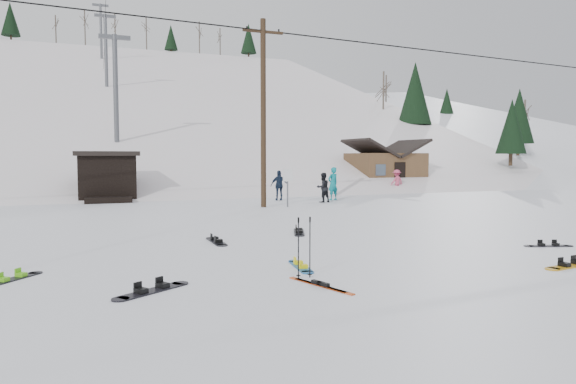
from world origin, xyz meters
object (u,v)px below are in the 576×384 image
object	(u,v)px
hero_skis	(320,285)
hero_snowboard	(301,266)
cabin	(385,169)
utility_pole	(263,110)

from	to	relation	value
hero_skis	hero_snowboard	bearing A→B (deg)	61.25
cabin	hero_skis	size ratio (longest dim) A/B	3.26
cabin	hero_snowboard	world-z (taller)	cabin
utility_pole	hero_skis	world-z (taller)	utility_pole
utility_pole	cabin	world-z (taller)	utility_pole
utility_pole	hero_skis	size ratio (longest dim) A/B	5.45
cabin	hero_skis	world-z (taller)	cabin
cabin	hero_snowboard	distance (m)	28.51
cabin	hero_skis	xyz separation A→B (m)	(-16.79, -24.90, -1.46)
utility_pole	hero_skis	distance (m)	16.06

